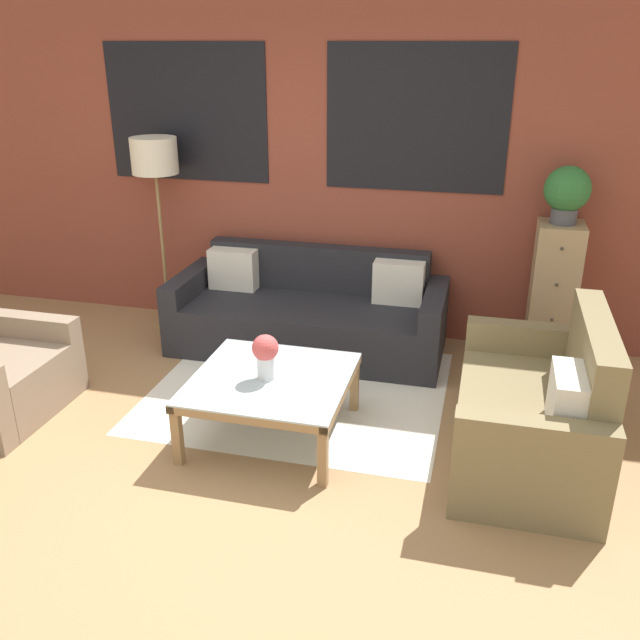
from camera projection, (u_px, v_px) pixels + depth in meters
ground_plane at (187, 479)px, 3.93m from camera, size 16.00×16.00×0.00m
wall_back_brick at (299, 165)px, 5.57m from camera, size 8.40×0.09×2.80m
rug at (299, 390)px, 4.92m from camera, size 2.08×1.78×0.00m
couch_dark at (309, 316)px, 5.52m from camera, size 2.18×0.88×0.78m
settee_vintage at (536, 414)px, 3.99m from camera, size 0.80×1.40×0.92m
coffee_table at (271, 385)px, 4.23m from camera, size 0.96×0.96×0.42m
floor_lamp at (155, 164)px, 5.55m from camera, size 0.38×0.38×1.63m
drawer_cabinet at (553, 294)px, 5.19m from camera, size 0.34×0.38×1.11m
potted_plant at (567, 192)px, 4.89m from camera, size 0.33×0.33×0.42m
flower_vase at (265, 354)px, 4.13m from camera, size 0.16×0.16×0.29m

